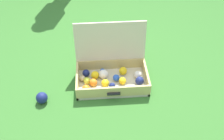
{
  "coord_description": "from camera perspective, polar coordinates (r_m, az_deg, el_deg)",
  "views": [
    {
      "loc": [
        -0.02,
        -1.64,
        1.7
      ],
      "look_at": [
        0.1,
        0.02,
        0.16
      ],
      "focal_mm": 42.53,
      "sensor_mm": 36.0,
      "label": 1
    }
  ],
  "objects": [
    {
      "name": "ground_plane",
      "position": [
        2.36,
        -2.34,
        -3.34
      ],
      "size": [
        16.0,
        16.0,
        0.0
      ],
      "primitive_type": "plane",
      "color": "#336B28"
    },
    {
      "name": "open_suitcase",
      "position": [
        2.34,
        -0.26,
        -0.16
      ],
      "size": [
        0.63,
        0.45,
        0.49
      ],
      "color": "beige",
      "rests_on": "ground"
    },
    {
      "name": "stray_ball_on_grass",
      "position": [
        2.28,
        -14.85,
        -5.79
      ],
      "size": [
        0.1,
        0.1,
        0.1
      ],
      "primitive_type": "sphere",
      "color": "navy",
      "rests_on": "ground"
    }
  ]
}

